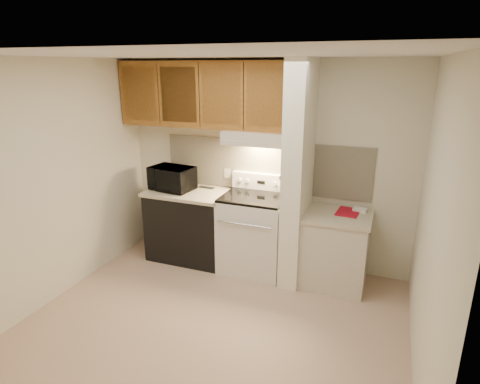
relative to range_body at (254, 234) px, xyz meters
The scene contains 50 objects.
floor 1.24m from the range_body, 90.00° to the right, with size 3.60×3.60×0.00m, color tan.
ceiling 2.34m from the range_body, 90.00° to the right, with size 3.60×3.60×0.00m, color white.
wall_back 0.86m from the range_body, 90.00° to the left, with size 3.60×0.02×2.50m, color beige.
wall_left 2.28m from the range_body, 147.31° to the right, with size 0.02×3.00×2.50m, color beige.
wall_right 2.28m from the range_body, 32.69° to the right, with size 0.02×3.00×2.50m, color beige.
backsplash 0.84m from the range_body, 90.00° to the left, with size 2.60×0.02×0.63m, color beige.
range_body is the anchor object (origin of this frame).
oven_window 0.32m from the range_body, 90.00° to the right, with size 0.50×0.01×0.30m, color black.
oven_handle 0.44m from the range_body, 90.00° to the right, with size 0.02×0.02×0.65m, color silver.
cooktop 0.48m from the range_body, ahead, with size 0.74×0.64×0.03m, color black.
range_backguard 0.66m from the range_body, 90.00° to the left, with size 0.76×0.08×0.20m, color silver.
range_display 0.64m from the range_body, 90.00° to the left, with size 0.10×0.01×0.04m, color black.
range_knob_left_outer 0.70m from the range_body, 139.40° to the left, with size 0.05×0.05×0.02m, color silver.
range_knob_left_inner 0.66m from the range_body, 126.87° to the left, with size 0.05×0.05×0.02m, color silver.
range_knob_right_inner 0.66m from the range_body, 53.13° to the left, with size 0.05×0.05×0.02m, color silver.
range_knob_right_outer 0.70m from the range_body, 40.60° to the left, with size 0.05×0.05×0.02m, color silver.
dishwasher_front 0.88m from the range_body, behind, with size 1.00×0.63×0.87m, color black.
left_countertop 0.98m from the range_body, behind, with size 1.04×0.67×0.04m, color #BEB395.
spoon_rest 0.88m from the range_body, 163.82° to the left, with size 0.20×0.06×0.01m, color black.
teal_jar 1.35m from the range_body, 169.49° to the left, with size 0.09×0.09×0.10m, color #26706C.
outlet 0.86m from the range_body, 146.31° to the left, with size 0.08×0.01×0.12m, color beige.
microwave 1.25m from the range_body, behind, with size 0.53×0.36×0.29m, color black.
partition_pillar 0.94m from the range_body, ahead, with size 0.22×0.70×2.50m, color white.
pillar_trim 0.93m from the range_body, ahead, with size 0.01×0.70×0.04m, color #905B22.
knife_strip 0.95m from the range_body, ahead, with size 0.02×0.42×0.04m, color black.
knife_blade_a 0.88m from the range_body, 30.46° to the right, with size 0.01×0.04×0.16m, color silver.
knife_handle_a 1.01m from the range_body, 31.05° to the right, with size 0.02×0.02×0.10m, color black.
knife_blade_b 0.85m from the range_body, 18.75° to the right, with size 0.01×0.04×0.18m, color silver.
knife_handle_b 0.99m from the range_body, 20.43° to the right, with size 0.02×0.02×0.10m, color black.
knife_blade_c 0.83m from the range_body, ahead, with size 0.01×0.04×0.20m, color silver.
knife_handle_c 0.99m from the range_body, ahead, with size 0.02×0.02×0.10m, color black.
knife_blade_d 0.85m from the range_body, ahead, with size 0.01×0.04×0.16m, color silver.
knife_handle_d 0.99m from the range_body, ahead, with size 0.02×0.02×0.10m, color black.
knife_blade_e 0.85m from the range_body, 17.25° to the left, with size 0.01×0.04×0.18m, color silver.
knife_handle_e 0.99m from the range_body, 17.55° to the left, with size 0.02×0.02×0.10m, color black.
oven_mitt 0.80m from the range_body, 23.58° to the left, with size 0.03×0.10×0.25m, color gray.
right_cab_base 0.97m from the range_body, ahead, with size 0.70×0.60×0.81m, color beige.
right_countertop 1.04m from the range_body, ahead, with size 0.74×0.64×0.04m, color #BEB395.
red_folder 1.14m from the range_body, ahead, with size 0.23×0.32×0.01m, color #AC0E1F.
white_box 1.27m from the range_body, ahead, with size 0.15×0.10×0.04m, color white.
range_hood 1.17m from the range_body, 90.00° to the left, with size 0.78×0.44×0.15m, color beige.
hood_lip 1.12m from the range_body, 90.00° to the right, with size 0.78×0.04×0.06m, color beige.
upper_cabinets 1.77m from the range_body, 166.16° to the left, with size 2.18×0.33×0.77m, color #905B22.
cab_door_a 2.22m from the range_body, behind, with size 0.46×0.01×0.63m, color #905B22.
cab_gap_a 2.04m from the range_body, behind, with size 0.01×0.01×0.73m, color black.
cab_door_b 1.89m from the range_body, behind, with size 0.46×0.01×0.63m, color #905B22.
cab_gap_b 1.77m from the range_body, behind, with size 0.01×0.01×0.73m, color black.
cab_door_c 1.68m from the range_body, behind, with size 0.46×0.01×0.63m, color #905B22.
cab_gap_c 1.63m from the range_body, behind, with size 0.01×0.01×0.73m, color black.
cab_door_d 1.63m from the range_body, ahead, with size 0.46×0.01×0.63m, color #905B22.
Camera 1 is at (1.44, -3.09, 2.41)m, focal length 30.00 mm.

